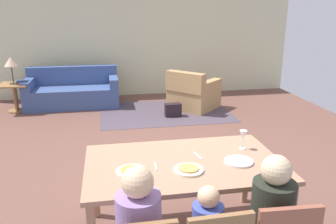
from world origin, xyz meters
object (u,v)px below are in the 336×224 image
Objects in this scene: plate_near_child at (189,170)px; table_lamp at (11,63)px; handbag at (173,110)px; wine_glass at (243,136)px; plate_near_man at (131,171)px; book_upper at (23,81)px; book_lower at (23,83)px; side_table at (15,94)px; couch at (73,92)px; plate_near_woman at (239,161)px; dining_table at (184,169)px; armchair at (193,94)px.

table_lamp reaches higher than plate_near_child.
wine_glass is at bearing -90.01° from handbag.
book_upper is at bearing 111.45° from plate_near_man.
book_upper is at bearing 123.67° from wine_glass.
plate_near_child is at bearing -64.04° from book_lower.
plate_near_man is 5.06m from book_upper.
plate_near_child is 5.27m from book_lower.
handbag is (0.00, 3.45, -0.76)m from wine_glass.
plate_near_man reaches higher than book_lower.
book_upper is (0.17, 0.05, 0.24)m from side_table.
table_lamp is at bearing 163.82° from handbag.
book_lower reaches higher than side_table.
wine_glass is 0.10× the size of couch.
couch reaches higher than plate_near_woman.
plate_near_man is 1.34× the size of wine_glass.
plate_near_man is at bearing -68.55° from book_upper.
plate_near_child is 1.34× the size of wine_glass.
handbag is (2.93, -0.95, -0.49)m from book_upper.
dining_table is at bearing -99.63° from handbag.
side_table is at bearing -170.97° from book_lower.
armchair is at bearing 82.55° from wine_glass.
couch is at bearing 13.04° from table_lamp.
plate_near_child reaches higher than book_upper.
plate_near_child is 5.34m from side_table.
book_lower is at bearing 120.80° from plate_near_woman.
plate_near_woman is 1.14× the size of book_upper.
dining_table is at bearing -63.16° from book_lower.
plate_near_woman is 5.43m from book_lower.
plate_near_woman is at bearing 1.22° from plate_near_man.
armchair is 3.70m from table_lamp.
table_lamp reaches higher than book_upper.
dining_table reaches higher than handbag.
couch is at bearing 110.63° from plate_near_woman.
book_upper reaches higher than handbag.
dining_table is 0.49m from plate_near_man.
couch is (-1.37, 4.79, -0.39)m from dining_table.
armchair is (1.13, 4.09, -0.37)m from dining_table.
armchair is 2.24× the size of table_lamp.
armchair is 3.78× the size of handbag.
wine_glass reaches higher than armchair.
armchair is (2.50, -0.70, 0.02)m from couch.
book_upper is at bearing 171.88° from armchair.
side_table is 0.30m from book_upper.
couch reaches higher than plate_near_man.
handbag is (0.62, 3.81, -0.64)m from plate_near_child.
handbag is at bearing 80.82° from plate_near_child.
book_upper is (-1.85, 4.70, -0.15)m from plate_near_man.
plate_near_woman is 0.21× the size of armchair.
plate_near_woman is (0.47, 0.08, 0.00)m from plate_near_child.
book_upper is at bearing 116.83° from dining_table.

